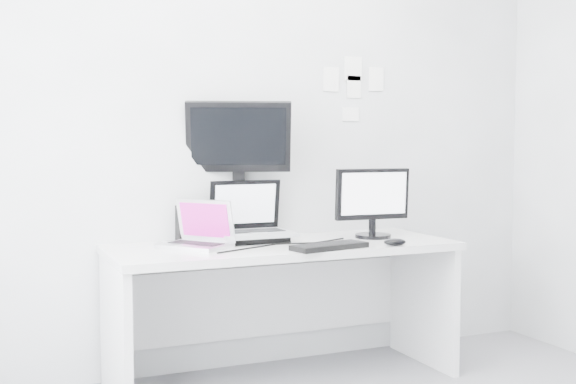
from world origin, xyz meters
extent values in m
plane|color=silver|center=(0.00, 1.60, 1.35)|extent=(3.60, 0.00, 3.60)
cube|color=silver|center=(0.00, 1.25, 0.36)|extent=(1.80, 0.70, 0.73)
cube|color=silver|center=(-0.47, 1.28, 0.86)|extent=(0.40, 0.42, 0.25)
cube|color=black|center=(-0.44, 1.53, 0.83)|extent=(0.11, 0.11, 0.19)
cube|color=#9EA1A5|center=(-0.12, 1.37, 0.90)|extent=(0.40, 0.31, 0.33)
cube|color=black|center=(-0.14, 1.54, 1.11)|extent=(0.60, 0.38, 0.77)
cube|color=black|center=(0.55, 1.27, 0.93)|extent=(0.44, 0.22, 0.40)
cube|color=black|center=(0.14, 0.98, 0.74)|extent=(0.42, 0.22, 0.03)
ellipsoid|color=black|center=(0.49, 0.95, 0.75)|extent=(0.13, 0.10, 0.04)
cube|color=white|center=(0.45, 1.59, 1.62)|extent=(0.10, 0.00, 0.14)
cube|color=white|center=(0.60, 1.59, 1.58)|extent=(0.09, 0.00, 0.13)
cube|color=white|center=(0.75, 1.59, 1.63)|extent=(0.10, 0.00, 0.14)
cube|color=white|center=(0.58, 1.59, 1.42)|extent=(0.11, 0.00, 0.08)
cube|color=white|center=(0.59, 1.59, 1.69)|extent=(0.11, 0.00, 0.14)
camera|label=1|loc=(-1.49, -2.26, 1.27)|focal=46.07mm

